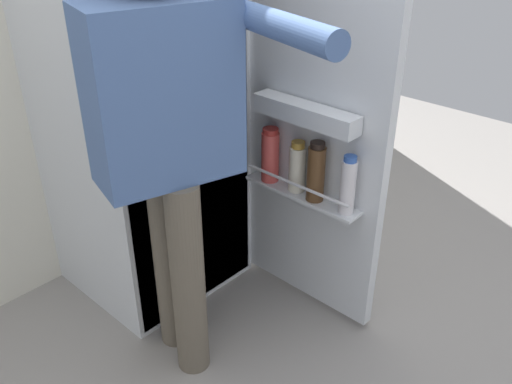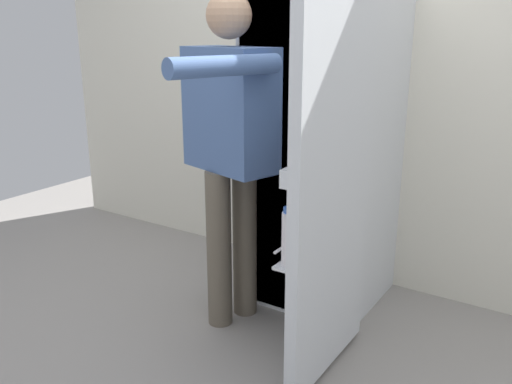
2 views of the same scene
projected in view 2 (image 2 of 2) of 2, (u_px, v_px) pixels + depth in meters
The scene contains 4 objects.
ground_plane at pixel (265, 337), 2.54m from camera, with size 6.04×6.04×0.00m, color gray.
kitchen_wall at pixel (355, 60), 2.91m from camera, with size 4.40×0.10×2.48m, color silver.
refrigerator at pixel (323, 153), 2.70m from camera, with size 0.70×1.25×1.61m.
person at pixel (232, 136), 2.45m from camera, with size 0.55×0.81×1.56m.
Camera 2 is at (1.18, -1.89, 1.40)m, focal length 37.50 mm.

